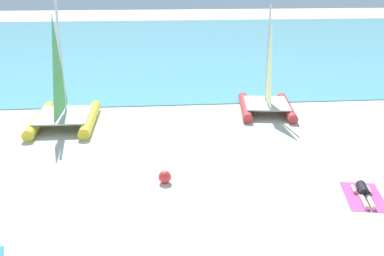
% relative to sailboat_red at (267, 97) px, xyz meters
% --- Properties ---
extents(ground_plane, '(120.00, 120.00, 0.00)m').
position_rel_sailboat_red_xyz_m(ground_plane, '(-4.08, -0.98, -0.75)').
color(ground_plane, beige).
extents(ocean_water, '(120.00, 40.00, 0.05)m').
position_rel_sailboat_red_xyz_m(ocean_water, '(-4.08, 21.51, -0.72)').
color(ocean_water, '#5BB2C1').
rests_on(ocean_water, ground).
extents(sailboat_red, '(2.96, 4.14, 5.01)m').
position_rel_sailboat_red_xyz_m(sailboat_red, '(0.00, 0.00, 0.00)').
color(sailboat_red, '#CC3838').
rests_on(sailboat_red, ground).
extents(sailboat_yellow, '(2.71, 4.22, 5.48)m').
position_rel_sailboat_red_xyz_m(sailboat_yellow, '(-9.31, -1.11, 0.07)').
color(sailboat_yellow, yellow).
rests_on(sailboat_yellow, ground).
extents(towel_right, '(1.48, 2.09, 0.01)m').
position_rel_sailboat_red_xyz_m(towel_right, '(0.83, -8.70, -0.74)').
color(towel_right, '#D84C99').
rests_on(towel_right, ground).
extents(sunbather_right, '(0.72, 1.56, 0.30)m').
position_rel_sailboat_red_xyz_m(sunbather_right, '(0.85, -8.64, -0.61)').
color(sunbather_right, black).
rests_on(sunbather_right, towel_right).
extents(beach_ball, '(0.41, 0.41, 0.41)m').
position_rel_sailboat_red_xyz_m(beach_ball, '(-5.12, -7.19, -0.54)').
color(beach_ball, red).
rests_on(beach_ball, ground).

